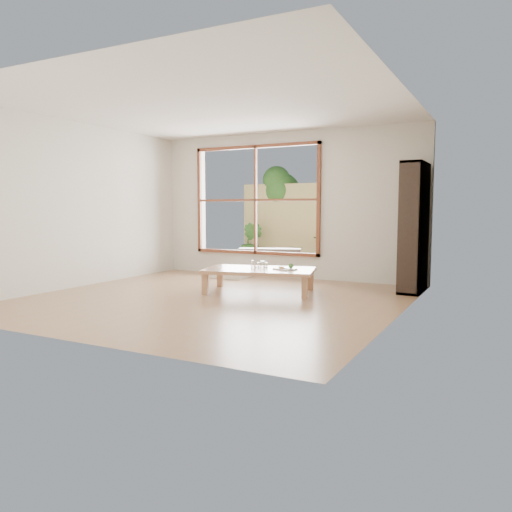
{
  "coord_description": "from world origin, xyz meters",
  "views": [
    {
      "loc": [
        3.64,
        -5.79,
        1.25
      ],
      "look_at": [
        0.3,
        0.69,
        0.55
      ],
      "focal_mm": 35.0,
      "sensor_mm": 36.0,
      "label": 1
    }
  ],
  "objects_px": {
    "bookshelf": "(414,228)",
    "garden_bench": "(270,251)",
    "low_table": "(259,272)",
    "food_tray": "(286,268)"
  },
  "relations": [
    {
      "from": "bookshelf",
      "to": "food_tray",
      "type": "bearing_deg",
      "value": -147.34
    },
    {
      "from": "low_table",
      "to": "food_tray",
      "type": "distance_m",
      "value": 0.41
    },
    {
      "from": "bookshelf",
      "to": "garden_bench",
      "type": "xyz_separation_m",
      "value": [
        -3.12,
        1.52,
        -0.59
      ]
    },
    {
      "from": "low_table",
      "to": "food_tray",
      "type": "bearing_deg",
      "value": -3.37
    },
    {
      "from": "low_table",
      "to": "garden_bench",
      "type": "bearing_deg",
      "value": 97.93
    },
    {
      "from": "low_table",
      "to": "bookshelf",
      "type": "distance_m",
      "value": 2.4
    },
    {
      "from": "bookshelf",
      "to": "food_tray",
      "type": "height_order",
      "value": "bookshelf"
    },
    {
      "from": "low_table",
      "to": "garden_bench",
      "type": "xyz_separation_m",
      "value": [
        -1.1,
        2.64,
        0.06
      ]
    },
    {
      "from": "low_table",
      "to": "garden_bench",
      "type": "distance_m",
      "value": 2.86
    },
    {
      "from": "food_tray",
      "to": "bookshelf",
      "type": "bearing_deg",
      "value": 52.44
    }
  ]
}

